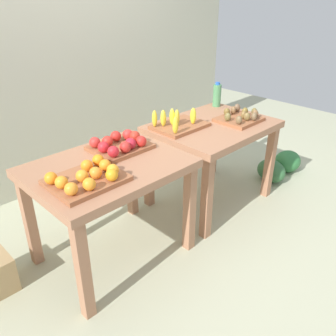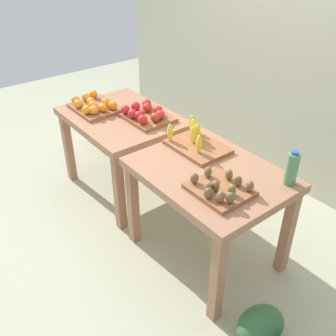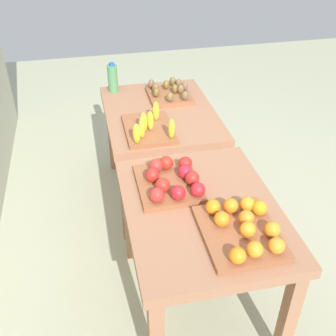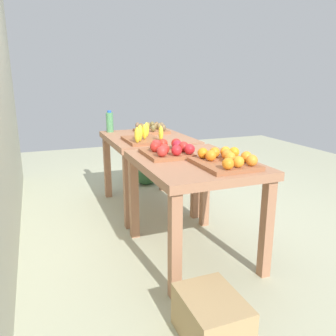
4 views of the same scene
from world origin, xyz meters
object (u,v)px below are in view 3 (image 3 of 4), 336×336
at_px(display_table_left, 201,223).
at_px(water_bottle, 113,78).
at_px(kiwi_bin, 170,93).
at_px(orange_bin, 243,228).
at_px(display_table_right, 160,124).
at_px(watermelon_pile, 165,126).
at_px(banana_crate, 149,128).
at_px(apple_bin, 171,180).

distance_m(display_table_left, water_bottle, 1.58).
xyz_separation_m(display_table_left, kiwi_bin, (1.34, -0.12, 0.15)).
height_order(display_table_left, water_bottle, water_bottle).
height_order(orange_bin, kiwi_bin, orange_bin).
bearing_deg(display_table_right, water_bottle, 35.37).
xyz_separation_m(display_table_left, orange_bin, (-0.24, -0.13, 0.16)).
bearing_deg(watermelon_pile, display_table_left, 173.50).
height_order(banana_crate, kiwi_bin, banana_crate).
height_order(orange_bin, banana_crate, banana_crate).
bearing_deg(orange_bin, water_bottle, 13.51).
xyz_separation_m(display_table_left, display_table_right, (1.12, 0.00, 0.00)).
bearing_deg(banana_crate, kiwi_bin, -26.34).
bearing_deg(kiwi_bin, banana_crate, 153.66).
bearing_deg(banana_crate, display_table_right, -24.12).
height_order(display_table_right, apple_bin, apple_bin).
relative_size(display_table_right, kiwi_bin, 2.89).
bearing_deg(apple_bin, display_table_left, -148.91).
xyz_separation_m(water_bottle, watermelon_pile, (0.48, -0.53, -0.76)).
bearing_deg(kiwi_bin, apple_bin, 167.85).
bearing_deg(banana_crate, watermelon_pile, -16.93).
height_order(display_table_right, watermelon_pile, display_table_right).
distance_m(display_table_right, watermelon_pile, 1.07).
height_order(banana_crate, watermelon_pile, banana_crate).
bearing_deg(orange_bin, display_table_left, 28.58).
bearing_deg(apple_bin, banana_crate, 1.22).
distance_m(banana_crate, kiwi_bin, 0.58).
height_order(display_table_left, orange_bin, orange_bin).
distance_m(apple_bin, kiwi_bin, 1.16).
xyz_separation_m(apple_bin, kiwi_bin, (1.14, -0.25, -0.01)).
bearing_deg(display_table_left, banana_crate, 9.36).
bearing_deg(water_bottle, display_table_right, -144.63).
xyz_separation_m(display_table_right, water_bottle, (0.42, 0.30, 0.22)).
distance_m(kiwi_bin, water_bottle, 0.47).
relative_size(orange_bin, apple_bin, 1.11).
relative_size(display_table_left, watermelon_pile, 1.62).
distance_m(orange_bin, apple_bin, 0.51).
xyz_separation_m(apple_bin, banana_crate, (0.62, 0.01, -0.01)).
relative_size(display_table_left, banana_crate, 2.36).
xyz_separation_m(apple_bin, water_bottle, (1.34, 0.18, 0.07)).
bearing_deg(display_table_left, water_bottle, 10.93).
height_order(display_table_right, orange_bin, orange_bin).
bearing_deg(orange_bin, apple_bin, 29.75).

